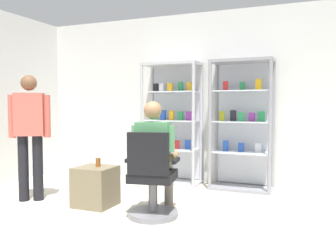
{
  "coord_description": "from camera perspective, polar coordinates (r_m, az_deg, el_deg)",
  "views": [
    {
      "loc": [
        1.52,
        -2.55,
        1.25
      ],
      "look_at": [
        -0.06,
        1.34,
        1.0
      ],
      "focal_mm": 38.3,
      "sensor_mm": 36.0,
      "label": 1
    }
  ],
  "objects": [
    {
      "name": "display_cabinet_right",
      "position": [
        5.4,
        11.75,
        0.29
      ],
      "size": [
        0.9,
        0.45,
        1.9
      ],
      "color": "gray",
      "rests_on": "ground"
    },
    {
      "name": "display_cabinet_left",
      "position": [
        5.7,
        0.81,
        0.57
      ],
      "size": [
        0.9,
        0.45,
        1.9
      ],
      "color": "#B7B7BC",
      "rests_on": "ground"
    },
    {
      "name": "standing_customer",
      "position": [
        4.96,
        -21.13,
        -0.47
      ],
      "size": [
        0.46,
        0.38,
        1.63
      ],
      "color": "black",
      "rests_on": "ground"
    },
    {
      "name": "seated_shopkeeper",
      "position": [
        4.08,
        -2.05,
        -4.16
      ],
      "size": [
        0.54,
        0.61,
        1.29
      ],
      "color": "slate",
      "rests_on": "ground"
    },
    {
      "name": "storage_crate",
      "position": [
        4.56,
        -11.46,
        -9.39
      ],
      "size": [
        0.45,
        0.44,
        0.49
      ],
      "primitive_type": "cube",
      "color": "#72664C",
      "rests_on": "ground"
    },
    {
      "name": "tea_glass",
      "position": [
        4.51,
        -11.06,
        -5.69
      ],
      "size": [
        0.06,
        0.06,
        0.11
      ],
      "primitive_type": "cylinder",
      "color": "brown",
      "rests_on": "storage_crate"
    },
    {
      "name": "office_chair",
      "position": [
        3.98,
        -2.6,
        -9.02
      ],
      "size": [
        0.61,
        0.57,
        0.96
      ],
      "color": "slate",
      "rests_on": "ground"
    },
    {
      "name": "back_wall",
      "position": [
        5.75,
        6.81,
        4.39
      ],
      "size": [
        6.0,
        0.1,
        2.7
      ],
      "primitive_type": "cube",
      "color": "silver",
      "rests_on": "ground"
    }
  ]
}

